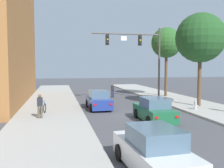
# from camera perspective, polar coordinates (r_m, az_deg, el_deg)

# --- Properties ---
(ground_plane) EXTENTS (120.00, 120.00, 0.00)m
(ground_plane) POSITION_cam_1_polar(r_m,az_deg,el_deg) (19.05, 6.21, -7.12)
(ground_plane) COLOR #4C4C51
(sidewalk_left) EXTENTS (5.00, 60.00, 0.15)m
(sidewalk_left) POSITION_cam_1_polar(r_m,az_deg,el_deg) (18.13, -13.89, -7.55)
(sidewalk_left) COLOR #B2AFA8
(sidewalk_left) RESTS_ON ground
(sidewalk_right) EXTENTS (5.00, 60.00, 0.15)m
(sidewalk_right) POSITION_cam_1_polar(r_m,az_deg,el_deg) (21.93, 22.65, -5.73)
(sidewalk_right) COLOR #B2AFA8
(sidewalk_right) RESTS_ON ground
(traffic_signal_mast) EXTENTS (7.25, 0.38, 7.50)m
(traffic_signal_mast) POSITION_cam_1_polar(r_m,az_deg,el_deg) (26.67, 6.42, 7.65)
(traffic_signal_mast) COLOR #514C47
(traffic_signal_mast) RESTS_ON sidewalk_right
(car_lead_blue) EXTENTS (1.89, 4.27, 1.60)m
(car_lead_blue) POSITION_cam_1_polar(r_m,az_deg,el_deg) (21.95, -3.04, -3.71)
(car_lead_blue) COLOR navy
(car_lead_blue) RESTS_ON ground
(car_following_green) EXTENTS (1.87, 4.26, 1.60)m
(car_following_green) POSITION_cam_1_polar(r_m,az_deg,el_deg) (17.22, 9.42, -5.90)
(car_following_green) COLOR #1E663D
(car_following_green) RESTS_ON ground
(car_third_white) EXTENTS (2.02, 4.32, 1.60)m
(car_third_white) POSITION_cam_1_polar(r_m,az_deg,el_deg) (9.21, 9.26, -14.73)
(car_third_white) COLOR silver
(car_third_white) RESTS_ON ground
(pedestrian_sidewalk_left_walker) EXTENTS (0.36, 0.22, 1.64)m
(pedestrian_sidewalk_left_walker) POSITION_cam_1_polar(r_m,az_deg,el_deg) (17.87, -15.88, -4.53)
(pedestrian_sidewalk_left_walker) COLOR brown
(pedestrian_sidewalk_left_walker) RESTS_ON sidewalk_left
(pedestrian_crossing_road) EXTENTS (0.36, 0.22, 1.64)m
(pedestrian_crossing_road) POSITION_cam_1_polar(r_m,az_deg,el_deg) (29.68, 0.13, -1.31)
(pedestrian_crossing_road) COLOR #232847
(pedestrian_crossing_road) RESTS_ON ground
(bicycle_leaning) EXTENTS (0.37, 1.75, 0.98)m
(bicycle_leaning) POSITION_cam_1_polar(r_m,az_deg,el_deg) (19.42, -15.21, -5.40)
(bicycle_leaning) COLOR black
(bicycle_leaning) RESTS_ON sidewalk_left
(fire_hydrant) EXTENTS (0.48, 0.24, 0.72)m
(fire_hydrant) POSITION_cam_1_polar(r_m,az_deg,el_deg) (21.95, 18.20, -4.47)
(fire_hydrant) COLOR #B2B2B7
(fire_hydrant) RESTS_ON sidewalk_right
(street_tree_nearest) EXTENTS (4.31, 4.31, 8.15)m
(street_tree_nearest) POSITION_cam_1_polar(r_m,az_deg,el_deg) (23.78, 19.23, 9.71)
(street_tree_nearest) COLOR brown
(street_tree_nearest) RESTS_ON sidewalk_right
(street_tree_second) EXTENTS (3.53, 3.53, 8.02)m
(street_tree_second) POSITION_cam_1_polar(r_m,az_deg,el_deg) (30.63, 12.12, 8.98)
(street_tree_second) COLOR brown
(street_tree_second) RESTS_ON sidewalk_right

